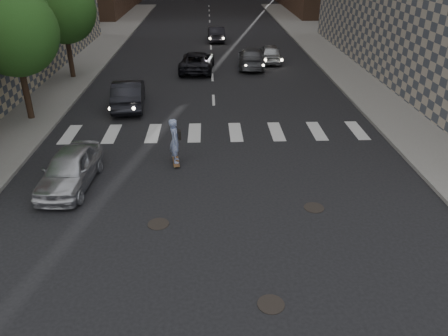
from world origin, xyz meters
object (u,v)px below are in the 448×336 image
at_px(tree_c, 64,7).
at_px(traffic_car_e, 216,34).
at_px(traffic_car_d, 270,53).
at_px(silver_sedan, 70,169).
at_px(skateboarder, 175,141).
at_px(traffic_car_c, 197,61).
at_px(traffic_car_a, 129,94).
at_px(tree_b, 15,27).
at_px(traffic_car_b, 252,58).

distance_m(tree_c, traffic_car_e, 16.67).
bearing_deg(traffic_car_d, silver_sedan, 64.39).
bearing_deg(traffic_car_e, tree_c, 49.52).
relative_size(tree_c, skateboarder, 3.33).
bearing_deg(silver_sedan, traffic_car_c, 78.95).
height_order(silver_sedan, traffic_car_a, traffic_car_a).
xyz_separation_m(tree_b, traffic_car_b, (12.41, 10.62, -3.95)).
height_order(tree_b, traffic_car_a, tree_b).
height_order(tree_c, traffic_car_d, tree_c).
bearing_deg(traffic_car_c, skateboarder, 91.55).
bearing_deg(traffic_car_b, tree_c, 16.57).
bearing_deg(skateboarder, silver_sedan, -163.37).
relative_size(silver_sedan, traffic_car_e, 0.98).
height_order(traffic_car_a, traffic_car_c, traffic_car_a).
xyz_separation_m(traffic_car_a, traffic_car_d, (9.27, 10.34, -0.08)).
height_order(traffic_car_a, traffic_car_e, traffic_car_a).
bearing_deg(traffic_car_e, traffic_car_c, 79.38).
distance_m(tree_b, traffic_car_b, 16.81).
distance_m(tree_c, traffic_car_b, 13.29).
bearing_deg(skateboarder, tree_c, 112.44).
bearing_deg(traffic_car_b, skateboarder, 78.58).
distance_m(silver_sedan, traffic_car_e, 28.61).
bearing_deg(tree_b, tree_c, 90.00).
relative_size(traffic_car_a, traffic_car_b, 0.96).
relative_size(tree_b, tree_c, 1.00).
xyz_separation_m(tree_c, traffic_car_e, (9.98, 12.75, -3.96)).
xyz_separation_m(tree_c, traffic_car_b, (12.41, 2.62, -3.95)).
xyz_separation_m(tree_b, traffic_car_c, (8.39, 9.67, -3.96)).
distance_m(skateboarder, silver_sedan, 4.19).
bearing_deg(tree_c, traffic_car_d, 16.75).
distance_m(tree_c, traffic_car_c, 9.42).
bearing_deg(tree_b, traffic_car_c, 49.05).
xyz_separation_m(traffic_car_c, traffic_car_e, (1.60, 11.09, 0.00)).
distance_m(skateboarder, traffic_car_a, 7.98).
relative_size(skateboarder, traffic_car_c, 0.40).
relative_size(skateboarder, traffic_car_a, 0.43).
bearing_deg(skateboarder, traffic_car_c, 80.19).
bearing_deg(traffic_car_c, tree_c, 15.12).
distance_m(silver_sedan, traffic_car_a, 9.11).
bearing_deg(tree_c, traffic_car_e, 51.95).
bearing_deg(traffic_car_b, silver_sedan, 69.27).
bearing_deg(traffic_car_b, tree_b, 45.20).
height_order(tree_c, traffic_car_e, tree_c).
relative_size(tree_b, traffic_car_a, 1.43).
xyz_separation_m(traffic_car_b, traffic_car_c, (-4.02, -0.96, -0.01)).
height_order(skateboarder, silver_sedan, skateboarder).
height_order(tree_c, traffic_car_b, tree_c).
relative_size(traffic_car_b, traffic_car_d, 1.20).
distance_m(traffic_car_c, traffic_car_e, 11.20).
relative_size(skateboarder, silver_sedan, 0.48).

